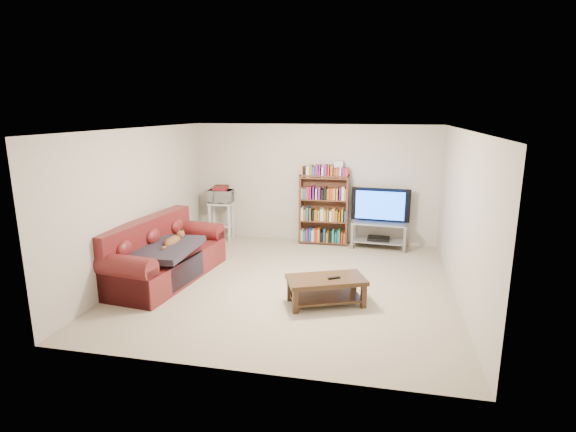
% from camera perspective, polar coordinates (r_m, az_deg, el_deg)
% --- Properties ---
extents(floor, '(5.00, 5.00, 0.00)m').
position_cam_1_polar(floor, '(7.18, 0.13, -8.56)').
color(floor, '#BEAB8D').
rests_on(floor, ground).
extents(ceiling, '(5.00, 5.00, 0.00)m').
position_cam_1_polar(ceiling, '(6.66, 0.14, 10.96)').
color(ceiling, white).
rests_on(ceiling, ground).
extents(wall_back, '(5.00, 0.00, 5.00)m').
position_cam_1_polar(wall_back, '(9.24, 3.28, 4.12)').
color(wall_back, beige).
rests_on(wall_back, ground).
extents(wall_front, '(5.00, 0.00, 5.00)m').
position_cam_1_polar(wall_front, '(4.49, -6.35, -5.94)').
color(wall_front, beige).
rests_on(wall_front, ground).
extents(wall_left, '(0.00, 5.00, 5.00)m').
position_cam_1_polar(wall_left, '(7.71, -18.38, 1.61)').
color(wall_left, beige).
rests_on(wall_left, ground).
extents(wall_right, '(0.00, 5.00, 5.00)m').
position_cam_1_polar(wall_right, '(6.79, 21.29, -0.15)').
color(wall_right, beige).
rests_on(wall_right, ground).
extents(sofa, '(1.24, 2.37, 0.97)m').
position_cam_1_polar(sofa, '(7.57, -15.76, -5.20)').
color(sofa, maroon).
rests_on(sofa, floor).
extents(blanket, '(0.92, 1.17, 0.19)m').
position_cam_1_polar(blanket, '(7.27, -15.32, -4.04)').
color(blanket, '#29232D').
rests_on(blanket, sofa).
extents(cat, '(0.32, 0.64, 0.19)m').
position_cam_1_polar(cat, '(7.42, -14.46, -3.16)').
color(cat, brown).
rests_on(cat, sofa).
extents(coffee_table, '(1.20, 0.91, 0.39)m').
position_cam_1_polar(coffee_table, '(6.38, 4.85, -8.83)').
color(coffee_table, '#3B2614').
rests_on(coffee_table, floor).
extents(remote, '(0.18, 0.13, 0.02)m').
position_cam_1_polar(remote, '(6.32, 5.86, -7.82)').
color(remote, black).
rests_on(remote, coffee_table).
extents(tv_stand, '(1.09, 0.55, 0.53)m').
position_cam_1_polar(tv_stand, '(9.03, 11.48, -1.82)').
color(tv_stand, '#999EA3').
rests_on(tv_stand, floor).
extents(television, '(1.15, 0.23, 0.66)m').
position_cam_1_polar(television, '(8.92, 11.63, 1.29)').
color(television, black).
rests_on(television, tv_stand).
extents(dvd_player, '(0.44, 0.33, 0.06)m').
position_cam_1_polar(dvd_player, '(9.07, 11.43, -2.84)').
color(dvd_player, black).
rests_on(dvd_player, tv_stand).
extents(bookshelf, '(0.99, 0.32, 1.42)m').
position_cam_1_polar(bookshelf, '(9.10, 4.57, 0.94)').
color(bookshelf, '#502C1B').
rests_on(bookshelf, floor).
extents(shelf_clutter, '(0.72, 0.23, 0.28)m').
position_cam_1_polar(shelf_clutter, '(8.97, 5.30, 5.88)').
color(shelf_clutter, silver).
rests_on(shelf_clutter, bookshelf).
extents(microwave_stand, '(0.51, 0.38, 0.79)m').
position_cam_1_polar(microwave_stand, '(9.53, -8.44, 0.03)').
color(microwave_stand, silver).
rests_on(microwave_stand, floor).
extents(microwave, '(0.50, 0.35, 0.27)m').
position_cam_1_polar(microwave, '(9.44, -8.53, 2.51)').
color(microwave, silver).
rests_on(microwave, microwave_stand).
extents(game_boxes, '(0.30, 0.27, 0.05)m').
position_cam_1_polar(game_boxes, '(9.42, -8.56, 3.46)').
color(game_boxes, maroon).
rests_on(game_boxes, microwave).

